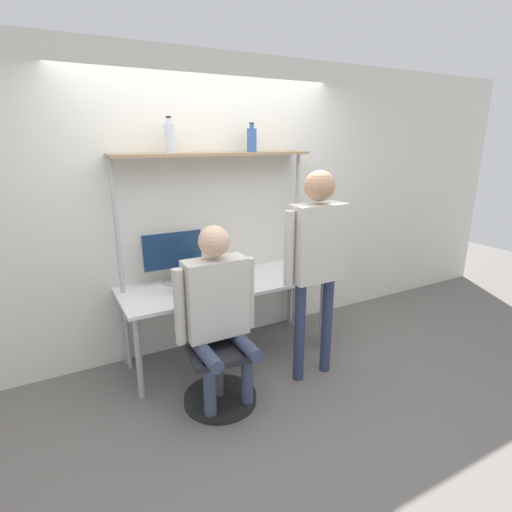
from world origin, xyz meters
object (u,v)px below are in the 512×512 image
at_px(bottle_clear, 170,138).
at_px(bottle_blue, 252,140).
at_px(monitor, 173,254).
at_px(laptop, 199,285).
at_px(person_seated, 218,303).
at_px(office_chair, 218,366).
at_px(person_standing, 317,249).
at_px(cell_phone, 228,286).

height_order(bottle_clear, bottle_blue, bottle_clear).
height_order(monitor, laptop, monitor).
distance_m(laptop, person_seated, 0.53).
distance_m(office_chair, person_standing, 1.19).
bearing_deg(laptop, person_seated, -95.85).
height_order(person_seated, bottle_blue, bottle_blue).
height_order(laptop, person_standing, person_standing).
height_order(person_standing, bottle_blue, bottle_blue).
height_order(monitor, cell_phone, monitor).
height_order(laptop, person_seated, person_seated).
distance_m(monitor, person_seated, 0.86).
xyz_separation_m(cell_phone, person_standing, (0.53, -0.54, 0.40)).
relative_size(laptop, bottle_clear, 1.22).
relative_size(laptop, person_standing, 0.20).
bearing_deg(person_standing, person_seated, 178.27).
bearing_deg(bottle_clear, monitor, 140.19).
bearing_deg(laptop, bottle_clear, 106.93).
distance_m(monitor, bottle_clear, 0.98).
bearing_deg(person_seated, office_chair, 83.95).
xyz_separation_m(monitor, office_chair, (0.07, -0.80, -0.71)).
relative_size(monitor, person_standing, 0.31).
relative_size(office_chair, person_standing, 0.53).
height_order(cell_phone, person_seated, person_seated).
bearing_deg(laptop, bottle_blue, 23.81).
bearing_deg(monitor, bottle_blue, -1.62).
height_order(laptop, office_chair, laptop).
bearing_deg(person_standing, monitor, 136.36).
bearing_deg(person_standing, bottle_clear, 136.25).
height_order(monitor, person_standing, person_standing).
xyz_separation_m(laptop, bottle_clear, (-0.09, 0.29, 1.19)).
bearing_deg(laptop, office_chair, -95.83).
height_order(laptop, cell_phone, laptop).
height_order(person_seated, person_standing, person_standing).
xyz_separation_m(bottle_clear, bottle_blue, (0.75, 0.00, -0.02)).
distance_m(cell_phone, bottle_clear, 1.33).
bearing_deg(bottle_blue, person_standing, -81.14).
distance_m(monitor, bottle_blue, 1.24).
distance_m(monitor, office_chair, 1.07).
bearing_deg(person_standing, cell_phone, 134.21).
bearing_deg(cell_phone, person_standing, -45.79).
xyz_separation_m(person_seated, person_standing, (0.85, -0.03, 0.30)).
xyz_separation_m(monitor, bottle_blue, (0.78, -0.02, 0.97)).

